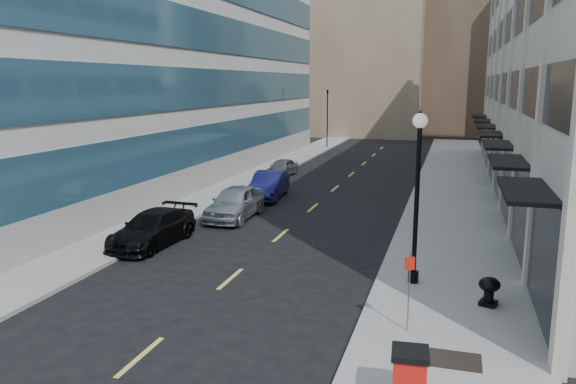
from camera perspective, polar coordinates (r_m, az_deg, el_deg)
The scene contains 18 objects.
sidewalk_right at distance 30.33m, azimuth 16.42°, elevation -2.29°, with size 5.00×80.00×0.15m, color gray.
sidewalk_left at distance 33.35m, azimuth -8.36°, elevation -0.76°, with size 3.00×80.00×0.15m, color gray.
building_left at distance 43.47m, azimuth -16.46°, elevation 14.79°, with size 16.14×46.00×20.00m.
skyline_tan_near at distance 78.71m, azimuth 8.56°, elevation 16.19°, with size 14.00×18.00×28.00m, color #978263.
skyline_brown at distance 82.19m, azimuth 17.76°, elevation 17.68°, with size 12.00×16.00×34.00m, color brown.
skyline_tan_far at distance 90.22m, azimuth 2.95°, elevation 13.71°, with size 12.00×14.00×22.00m, color #978263.
skyline_stone at distance 76.37m, azimuth 25.21°, elevation 12.43°, with size 10.00×14.00×20.00m, color beige.
grate_far at distance 14.95m, azimuth 16.33°, elevation -16.02°, with size 1.40×1.00×0.01m, color black.
road_centerline at distance 28.40m, azimuth 1.06°, elevation -2.86°, with size 0.15×68.20×0.01m.
traffic_signal at distance 58.99m, azimuth 4.05°, elevation 9.96°, with size 0.66×0.66×6.98m.
car_black_pickup at distance 24.67m, azimuth -13.59°, elevation -3.62°, with size 2.03×4.98×1.45m, color black.
car_silver_sedan at distance 28.69m, azimuth -5.41°, elevation -1.07°, with size 1.97×4.90×1.67m, color #9CA0A5.
car_blue_sedan at distance 33.67m, azimuth -1.98°, elevation 0.71°, with size 1.67×4.78×1.58m, color #15164F.
car_grey_sedan at distance 41.54m, azimuth -0.63°, elevation 2.49°, with size 1.52×3.77×1.28m, color slate.
trash_bin at distance 12.60m, azimuth 12.22°, elevation -17.78°, with size 0.83×0.90×1.25m.
lamppost at distance 18.97m, azimuth 13.01°, elevation 0.90°, with size 0.49×0.49×5.86m.
sign_post at distance 15.64m, azimuth 12.23°, elevation -8.72°, with size 0.25×0.14×2.27m.
urn_planter at distance 18.37m, azimuth 19.77°, elevation -9.20°, with size 0.64×0.64×0.89m.
Camera 1 is at (7.36, -9.56, 6.86)m, focal length 35.00 mm.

